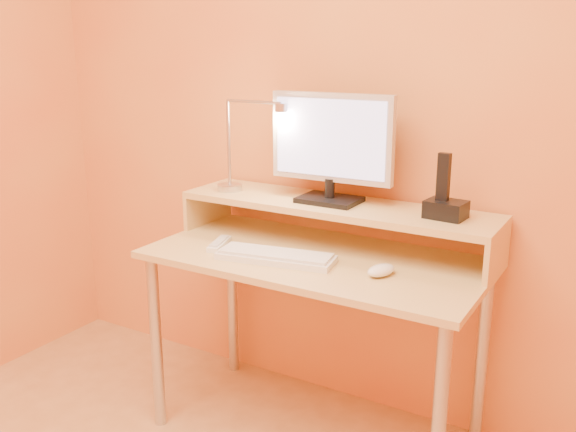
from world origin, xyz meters
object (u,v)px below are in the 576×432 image
Objects in this scene: keyboard at (276,258)px; lamp_base at (230,187)px; monitor_panel at (332,138)px; remote_control at (219,244)px; mouse at (381,270)px; phone_dock at (446,209)px.

lamp_base is at bearing 136.27° from keyboard.
remote_control is (-0.33, -0.25, -0.39)m from monitor_panel.
lamp_base is 0.77m from mouse.
mouse is (0.30, -0.23, -0.38)m from monitor_panel.
phone_dock is at bearing -3.46° from monitor_panel.
lamp_base is 0.62× the size of remote_control.
remote_control is at bearing -65.19° from lamp_base.
monitor_panel reaches higher than keyboard.
mouse is (0.73, -0.19, -0.15)m from lamp_base.
monitor_panel is at bearing 65.96° from keyboard.
lamp_base reaches higher than mouse.
monitor_panel is 2.91× the size of remote_control.
monitor_panel reaches higher than lamp_base.
phone_dock reaches higher than lamp_base.
lamp_base reaches higher than remote_control.
lamp_base is at bearing -176.83° from monitor_panel.
mouse is (-0.13, -0.22, -0.17)m from phone_dock.
phone_dock is 0.31m from mouse.
lamp_base is 0.46m from keyboard.
monitor_panel reaches higher than phone_dock.
phone_dock is (0.87, 0.03, 0.02)m from lamp_base.
monitor_panel is 0.48m from phone_dock.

